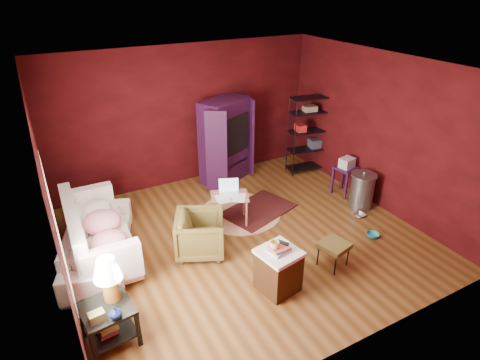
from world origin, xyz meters
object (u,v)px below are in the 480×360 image
object	(u,v)px
side_table	(108,294)
laptop_desk	(230,198)
wire_shelving	(308,131)
hamper	(278,269)
sofa	(98,235)
tv_armoire	(225,140)
armchair	(200,232)

from	to	relation	value
side_table	laptop_desk	distance (m)	2.86
wire_shelving	hamper	bearing A→B (deg)	-123.24
side_table	hamper	world-z (taller)	side_table
sofa	tv_armoire	world-z (taller)	tv_armoire
armchair	hamper	bearing A→B (deg)	-129.44
armchair	side_table	distance (m)	1.91
sofa	hamper	xyz separation A→B (m)	(2.03, -1.87, -0.08)
hamper	side_table	bearing A→B (deg)	173.93
armchair	tv_armoire	distance (m)	2.62
laptop_desk	tv_armoire	xyz separation A→B (m)	(0.69, 1.53, 0.42)
hamper	wire_shelving	distance (m)	3.98
armchair	sofa	bearing A→B (deg)	91.75
side_table	tv_armoire	world-z (taller)	tv_armoire
side_table	laptop_desk	size ratio (longest dim) A/B	1.42
laptop_desk	hamper	bearing A→B (deg)	-74.16
tv_armoire	wire_shelving	size ratio (longest dim) A/B	1.04
sofa	wire_shelving	size ratio (longest dim) A/B	1.26
armchair	side_table	world-z (taller)	side_table
side_table	hamper	size ratio (longest dim) A/B	1.52
sofa	armchair	world-z (taller)	sofa
hamper	laptop_desk	size ratio (longest dim) A/B	0.93
tv_armoire	wire_shelving	distance (m)	1.83
laptop_desk	wire_shelving	distance (m)	2.73
laptop_desk	wire_shelving	xyz separation A→B (m)	(2.46, 1.09, 0.44)
hamper	wire_shelving	world-z (taller)	wire_shelving
tv_armoire	wire_shelving	bearing A→B (deg)	-38.83
laptop_desk	wire_shelving	bearing A→B (deg)	45.32
laptop_desk	wire_shelving	world-z (taller)	wire_shelving
armchair	hamper	size ratio (longest dim) A/B	1.02
laptop_desk	tv_armoire	world-z (taller)	tv_armoire
hamper	tv_armoire	size ratio (longest dim) A/B	0.42
laptop_desk	tv_armoire	bearing A→B (deg)	87.25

